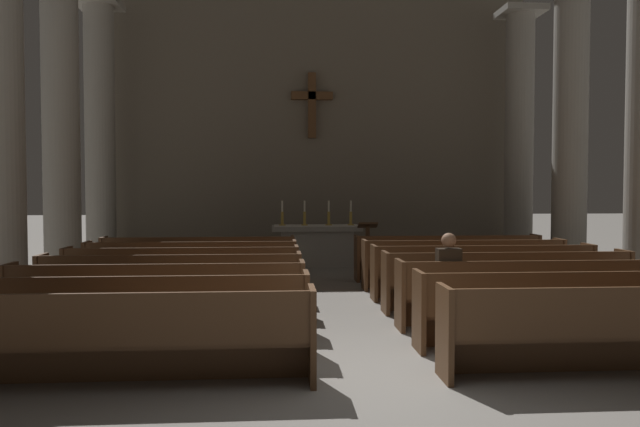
{
  "coord_description": "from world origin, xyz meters",
  "views": [
    {
      "loc": [
        -1.02,
        -6.07,
        1.92
      ],
      "look_at": [
        0.0,
        8.09,
        1.35
      ],
      "focal_mm": 34.91,
      "sensor_mm": 36.0,
      "label": 1
    }
  ],
  "objects": [
    {
      "name": "candlestick_inner_left",
      "position": [
        -0.3,
        9.24,
        1.2
      ],
      "size": [
        0.16,
        0.16,
        0.61
      ],
      "color": "#B79338",
      "rests_on": "altar"
    },
    {
      "name": "pew_left_row_1",
      "position": [
        -2.57,
        -0.04,
        0.48
      ],
      "size": [
        3.87,
        0.5,
        0.95
      ],
      "color": "brown",
      "rests_on": "ground"
    },
    {
      "name": "pew_right_row_5",
      "position": [
        2.57,
        4.41,
        0.48
      ],
      "size": [
        3.87,
        0.5,
        0.95
      ],
      "color": "brown",
      "rests_on": "ground"
    },
    {
      "name": "candlestick_outer_right",
      "position": [
        0.85,
        9.24,
        1.2
      ],
      "size": [
        0.16,
        0.16,
        0.61
      ],
      "color": "#B79338",
      "rests_on": "altar"
    },
    {
      "name": "lectern",
      "position": [
        1.09,
        8.04,
        0.55
      ],
      "size": [
        0.44,
        0.36,
        1.15
      ],
      "color": "brown",
      "rests_on": "ground"
    },
    {
      "name": "pew_left_row_7",
      "position": [
        -2.57,
        6.64,
        0.48
      ],
      "size": [
        3.87,
        0.5,
        0.95
      ],
      "color": "brown",
      "rests_on": "ground"
    },
    {
      "name": "candlestick_inner_right",
      "position": [
        0.3,
        9.24,
        1.2
      ],
      "size": [
        0.16,
        0.16,
        0.61
      ],
      "color": "#B79338",
      "rests_on": "altar"
    },
    {
      "name": "pew_right_row_1",
      "position": [
        2.57,
        -0.04,
        0.48
      ],
      "size": [
        3.87,
        0.5,
        0.95
      ],
      "color": "brown",
      "rests_on": "ground"
    },
    {
      "name": "pew_left_row_4",
      "position": [
        -2.57,
        3.3,
        0.48
      ],
      "size": [
        3.87,
        0.5,
        0.95
      ],
      "color": "brown",
      "rests_on": "ground"
    },
    {
      "name": "column_right_third",
      "position": [
        5.43,
        7.16,
        3.24
      ],
      "size": [
        1.11,
        1.11,
        6.65
      ],
      "color": "#9E998E",
      "rests_on": "ground"
    },
    {
      "name": "pew_right_row_7",
      "position": [
        2.57,
        6.64,
        0.48
      ],
      "size": [
        3.87,
        0.5,
        0.95
      ],
      "color": "brown",
      "rests_on": "ground"
    },
    {
      "name": "column_right_fourth",
      "position": [
        5.43,
        10.02,
        3.24
      ],
      "size": [
        1.11,
        1.11,
        6.65
      ],
      "color": "#9E998E",
      "rests_on": "ground"
    },
    {
      "name": "pew_left_row_6",
      "position": [
        -2.57,
        5.53,
        0.48
      ],
      "size": [
        3.87,
        0.5,
        0.95
      ],
      "color": "brown",
      "rests_on": "ground"
    },
    {
      "name": "pew_right_row_3",
      "position": [
        2.57,
        2.19,
        0.48
      ],
      "size": [
        3.87,
        0.5,
        0.95
      ],
      "color": "brown",
      "rests_on": "ground"
    },
    {
      "name": "pew_right_row_6",
      "position": [
        2.57,
        5.53,
        0.48
      ],
      "size": [
        3.87,
        0.5,
        0.95
      ],
      "color": "brown",
      "rests_on": "ground"
    },
    {
      "name": "pew_left_row_5",
      "position": [
        -2.57,
        4.41,
        0.48
      ],
      "size": [
        3.87,
        0.5,
        0.95
      ],
      "color": "brown",
      "rests_on": "ground"
    },
    {
      "name": "altar",
      "position": [
        0.0,
        9.24,
        0.53
      ],
      "size": [
        2.2,
        0.9,
        1.01
      ],
      "color": "#A8A399",
      "rests_on": "ground"
    },
    {
      "name": "column_left_fourth",
      "position": [
        -5.43,
        10.02,
        3.24
      ],
      "size": [
        1.11,
        1.11,
        6.65
      ],
      "color": "#9E998E",
      "rests_on": "ground"
    },
    {
      "name": "pew_left_row_2",
      "position": [
        -2.57,
        1.07,
        0.48
      ],
      "size": [
        3.87,
        0.5,
        0.95
      ],
      "color": "brown",
      "rests_on": "ground"
    },
    {
      "name": "column_left_second",
      "position": [
        -5.43,
        4.29,
        3.24
      ],
      "size": [
        1.11,
        1.11,
        6.65
      ],
      "color": "#9E998E",
      "rests_on": "ground"
    },
    {
      "name": "pew_right_row_2",
      "position": [
        2.57,
        1.07,
        0.48
      ],
      "size": [
        3.87,
        0.5,
        0.95
      ],
      "color": "brown",
      "rests_on": "ground"
    },
    {
      "name": "candlestick_outer_left",
      "position": [
        -0.85,
        9.24,
        1.2
      ],
      "size": [
        0.16,
        0.16,
        0.61
      ],
      "color": "#B79338",
      "rests_on": "altar"
    },
    {
      "name": "pew_right_row_4",
      "position": [
        2.57,
        3.3,
        0.48
      ],
      "size": [
        3.87,
        0.5,
        0.95
      ],
      "color": "brown",
      "rests_on": "ground"
    },
    {
      "name": "apse_with_cross",
      "position": [
        0.0,
        11.45,
        3.84
      ],
      "size": [
        12.04,
        0.47,
        7.67
      ],
      "color": "#706656",
      "rests_on": "ground"
    },
    {
      "name": "column_left_third",
      "position": [
        -5.43,
        7.16,
        3.24
      ],
      "size": [
        1.11,
        1.11,
        6.65
      ],
      "color": "#9E998E",
      "rests_on": "ground"
    },
    {
      "name": "pew_left_row_3",
      "position": [
        -2.57,
        2.19,
        0.48
      ],
      "size": [
        3.87,
        0.5,
        0.95
      ],
      "color": "brown",
      "rests_on": "ground"
    },
    {
      "name": "lone_worshipper",
      "position": [
        1.32,
        2.23,
        0.69
      ],
      "size": [
        0.32,
        0.43,
        1.32
      ],
      "color": "#26262B",
      "rests_on": "ground"
    },
    {
      "name": "ground_plane",
      "position": [
        0.0,
        0.0,
        0.0
      ],
      "size": [
        80.0,
        80.0,
        0.0
      ],
      "primitive_type": "plane",
      "color": "gray"
    }
  ]
}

